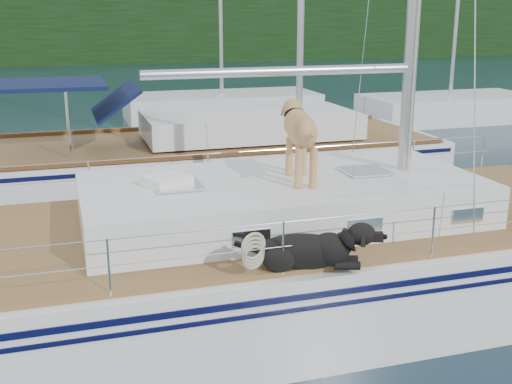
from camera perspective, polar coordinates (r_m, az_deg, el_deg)
name	(u,v)px	position (r m, az deg, el deg)	size (l,w,h in m)	color
ground	(225,312)	(8.88, -2.75, -10.59)	(120.00, 120.00, 0.00)	black
tree_line	(79,25)	(52.76, -15.48, 14.15)	(90.00, 3.00, 6.00)	black
shore_bank	(80,55)	(54.06, -15.34, 11.63)	(92.00, 1.00, 1.20)	#595147
main_sailboat	(232,265)	(8.61, -2.16, -6.47)	(12.00, 3.96, 14.01)	white
neighbor_sailboat	(204,162)	(14.68, -4.63, 2.64)	(11.00, 3.50, 13.30)	white
bg_boat_center	(222,107)	(24.70, -3.05, 7.58)	(7.20, 3.00, 11.65)	white
bg_boat_east	(449,108)	(25.21, 16.79, 7.12)	(6.40, 3.00, 11.65)	white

